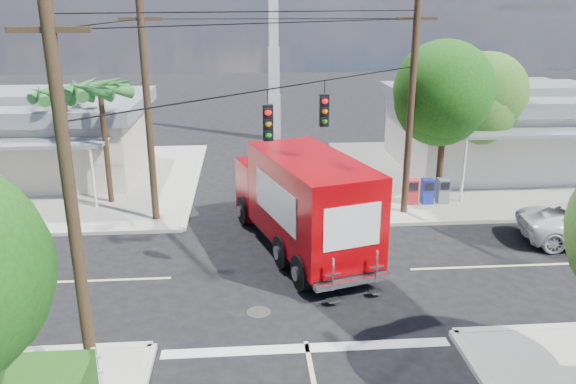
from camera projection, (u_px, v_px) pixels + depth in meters
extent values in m
plane|color=black|center=(293.00, 274.00, 18.62)|extent=(120.00, 120.00, 0.00)
cube|color=#AAA499|center=(481.00, 172.00, 29.83)|extent=(14.00, 14.00, 0.14)
cube|color=#B8B3A3|center=(351.00, 175.00, 29.31)|extent=(0.25, 14.00, 0.14)
cube|color=#B8B3A3|center=(549.00, 219.00, 23.21)|extent=(14.00, 0.25, 0.14)
cube|color=#AAA499|center=(56.00, 182.00, 28.19)|extent=(14.00, 14.00, 0.14)
cube|color=#B8B3A3|center=(196.00, 179.00, 28.71)|extent=(0.25, 14.00, 0.14)
cube|color=beige|center=(275.00, 184.00, 28.09)|extent=(0.12, 12.00, 0.01)
cube|color=silver|center=(307.00, 348.00, 14.55)|extent=(7.50, 0.40, 0.01)
cube|color=silver|center=(503.00, 135.00, 30.34)|extent=(11.00, 8.00, 3.40)
cube|color=gray|center=(508.00, 97.00, 29.69)|extent=(11.80, 8.80, 0.70)
cube|color=gray|center=(509.00, 87.00, 29.54)|extent=(6.05, 4.40, 0.50)
cube|color=gray|center=(555.00, 132.00, 25.32)|extent=(9.90, 1.80, 0.15)
cylinder|color=silver|center=(463.00, 170.00, 24.69)|extent=(0.12, 0.12, 2.90)
cube|color=beige|center=(41.00, 143.00, 29.01)|extent=(10.00, 8.00, 3.20)
cube|color=gray|center=(36.00, 105.00, 28.40)|extent=(10.80, 8.80, 0.70)
cube|color=gray|center=(34.00, 95.00, 28.24)|extent=(5.50, 4.40, 0.50)
cylinder|color=silver|center=(93.00, 177.00, 23.99)|extent=(0.12, 0.12, 2.70)
cube|color=silver|center=(274.00, 117.00, 37.12)|extent=(0.80, 0.80, 3.00)
cube|color=silver|center=(274.00, 71.00, 36.18)|extent=(0.70, 0.70, 3.00)
cube|color=silver|center=(273.00, 22.00, 35.24)|extent=(0.60, 0.60, 3.00)
cylinder|color=#422D1C|center=(441.00, 155.00, 24.91)|extent=(0.28, 0.28, 4.10)
sphere|color=#174510|center=(446.00, 97.00, 24.11)|extent=(4.10, 4.10, 4.10)
sphere|color=#174510|center=(436.00, 90.00, 24.19)|extent=(3.33, 3.33, 3.33)
sphere|color=#174510|center=(456.00, 101.00, 23.89)|extent=(3.58, 3.58, 3.58)
cylinder|color=#422D1C|center=(477.00, 147.00, 27.27)|extent=(0.28, 0.28, 3.58)
sphere|color=#2E6120|center=(482.00, 101.00, 26.56)|extent=(3.58, 3.58, 3.58)
sphere|color=#2E6120|center=(473.00, 96.00, 26.65)|extent=(2.91, 2.91, 2.91)
sphere|color=#2E6120|center=(492.00, 105.00, 26.34)|extent=(3.14, 3.14, 3.14)
cylinder|color=#422D1C|center=(106.00, 147.00, 24.33)|extent=(0.24, 0.24, 5.00)
cone|color=#2C702C|center=(121.00, 87.00, 23.58)|extent=(0.50, 2.06, 0.98)
cone|color=#2C702C|center=(117.00, 84.00, 24.22)|extent=(1.92, 1.68, 0.98)
cone|color=#2C702C|center=(100.00, 84.00, 24.33)|extent=(2.12, 0.95, 0.98)
cone|color=#2C702C|center=(82.00, 86.00, 23.83)|extent=(1.34, 2.07, 0.98)
cone|color=#2C702C|center=(77.00, 88.00, 23.09)|extent=(1.34, 2.07, 0.98)
cone|color=#2C702C|center=(89.00, 90.00, 22.67)|extent=(2.12, 0.95, 0.98)
cone|color=#2C702C|center=(110.00, 89.00, 22.89)|extent=(1.92, 1.68, 0.98)
cylinder|color=#422D1C|center=(69.00, 144.00, 25.67)|extent=(0.24, 0.24, 4.60)
cone|color=#2C702C|center=(83.00, 92.00, 24.98)|extent=(0.50, 2.06, 0.98)
cone|color=#2C702C|center=(80.00, 89.00, 25.62)|extent=(1.92, 1.68, 0.98)
cone|color=#2C702C|center=(64.00, 89.00, 25.73)|extent=(2.12, 0.95, 0.98)
cone|color=#2C702C|center=(47.00, 91.00, 25.22)|extent=(1.34, 2.07, 0.98)
cone|color=#2C702C|center=(41.00, 93.00, 24.48)|extent=(1.34, 2.07, 0.98)
cone|color=#2C702C|center=(52.00, 95.00, 24.07)|extent=(2.12, 0.95, 0.98)
cone|color=#2C702C|center=(71.00, 94.00, 24.29)|extent=(1.92, 1.68, 0.98)
cylinder|color=#473321|center=(71.00, 201.00, 11.90)|extent=(0.28, 0.28, 9.00)
cube|color=#473321|center=(49.00, 30.00, 10.80)|extent=(1.60, 0.12, 0.12)
cylinder|color=#473321|center=(411.00, 110.00, 22.52)|extent=(0.28, 0.28, 9.00)
cube|color=#473321|center=(417.00, 19.00, 21.42)|extent=(1.60, 0.12, 0.12)
cylinder|color=#473321|center=(148.00, 113.00, 21.74)|extent=(0.28, 0.28, 9.00)
cube|color=#473321|center=(141.00, 19.00, 20.65)|extent=(1.60, 0.12, 0.12)
cylinder|color=black|center=(293.00, 85.00, 16.68)|extent=(10.43, 10.43, 0.04)
cube|color=black|center=(268.00, 123.00, 16.16)|extent=(0.30, 0.24, 1.05)
sphere|color=red|center=(268.00, 112.00, 15.92)|extent=(0.20, 0.20, 0.20)
cube|color=black|center=(324.00, 110.00, 18.10)|extent=(0.30, 0.24, 1.05)
sphere|color=red|center=(325.00, 101.00, 17.86)|extent=(0.20, 0.20, 0.20)
cube|color=silver|center=(95.00, 367.00, 12.74)|extent=(0.09, 0.06, 1.00)
cube|color=red|center=(412.00, 192.00, 24.71)|extent=(0.50, 0.50, 1.10)
cube|color=#192BA2|center=(427.00, 191.00, 24.76)|extent=(0.50, 0.50, 1.10)
cube|color=slate|center=(443.00, 191.00, 24.81)|extent=(0.50, 0.50, 1.10)
cube|color=black|center=(300.00, 233.00, 20.50)|extent=(4.63, 8.44, 0.26)
cube|color=#A60106|center=(271.00, 187.00, 23.03)|extent=(2.90, 2.41, 2.28)
cube|color=black|center=(265.00, 172.00, 23.55)|extent=(2.16, 0.88, 0.99)
cube|color=silver|center=(264.00, 197.00, 24.09)|extent=(2.32, 0.81, 0.36)
cube|color=#A60106|center=(311.00, 200.00, 19.18)|extent=(4.23, 6.51, 3.01)
cube|color=white|center=(346.00, 192.00, 19.59)|extent=(1.10, 3.58, 1.35)
cube|color=white|center=(275.00, 201.00, 18.68)|extent=(1.10, 3.58, 1.35)
cube|color=white|center=(352.00, 227.00, 16.45)|extent=(1.79, 0.56, 1.35)
cube|color=silver|center=(352.00, 281.00, 16.87)|extent=(2.46, 0.97, 0.19)
cube|color=silver|center=(333.00, 275.00, 16.37)|extent=(0.46, 0.20, 1.04)
cube|color=silver|center=(376.00, 267.00, 16.87)|extent=(0.46, 0.20, 1.04)
cylinder|color=black|center=(245.00, 211.00, 22.74)|extent=(0.65, 1.19, 1.14)
cylinder|color=black|center=(299.00, 203.00, 23.57)|extent=(0.65, 1.19, 1.14)
cylinder|color=black|center=(302.00, 273.00, 17.42)|extent=(0.65, 1.19, 1.14)
cylinder|color=black|center=(369.00, 261.00, 18.25)|extent=(0.65, 1.19, 1.14)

